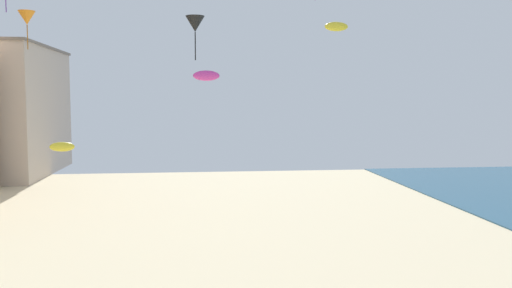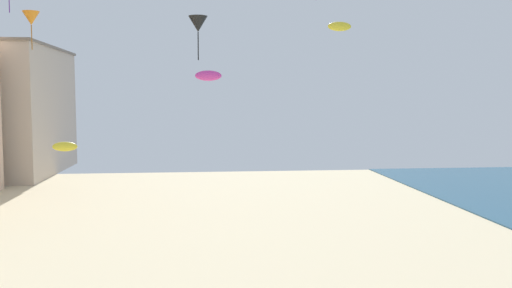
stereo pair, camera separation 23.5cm
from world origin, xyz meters
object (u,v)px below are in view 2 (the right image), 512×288
at_px(kite_black_delta, 198,24).
at_px(kite_yellow_parafoil_2, 65,147).
at_px(kite_magenta_parafoil, 208,76).
at_px(kite_orange_delta_2, 31,18).
at_px(kite_yellow_parafoil, 340,26).

relative_size(kite_black_delta, kite_yellow_parafoil_2, 2.14).
bearing_deg(kite_black_delta, kite_yellow_parafoil_2, -141.20).
bearing_deg(kite_magenta_parafoil, kite_orange_delta_2, 137.46).
bearing_deg(kite_yellow_parafoil_2, kite_orange_delta_2, 114.15).
height_order(kite_orange_delta_2, kite_yellow_parafoil_2, kite_orange_delta_2).
height_order(kite_magenta_parafoil, kite_orange_delta_2, kite_orange_delta_2).
distance_m(kite_magenta_parafoil, kite_black_delta, 8.16).
bearing_deg(kite_yellow_parafoil_2, kite_magenta_parafoil, -7.41).
bearing_deg(kite_magenta_parafoil, kite_yellow_parafoil, 43.34).
relative_size(kite_orange_delta_2, kite_black_delta, 0.95).
height_order(kite_magenta_parafoil, kite_black_delta, kite_black_delta).
distance_m(kite_magenta_parafoil, kite_yellow_parafoil, 14.25).
relative_size(kite_magenta_parafoil, kite_orange_delta_2, 0.52).
bearing_deg(kite_black_delta, kite_orange_delta_2, 158.82).
height_order(kite_orange_delta_2, kite_yellow_parafoil, kite_orange_delta_2).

